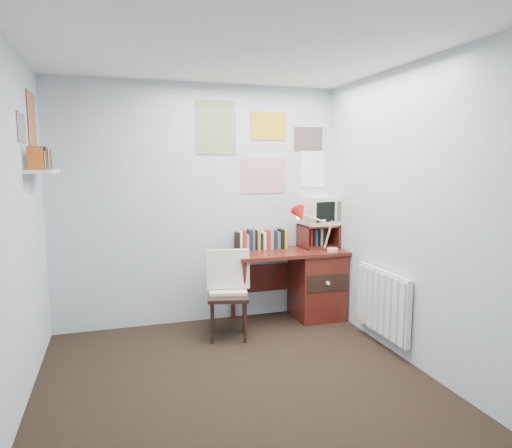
# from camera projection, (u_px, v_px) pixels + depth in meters

# --- Properties ---
(ground) EXTENTS (3.50, 3.50, 0.00)m
(ground) POSITION_uv_depth(u_px,v_px,m) (246.00, 399.00, 3.29)
(ground) COLOR black
(ground) RESTS_ON ground
(back_wall) EXTENTS (3.00, 0.02, 2.50)m
(back_wall) POSITION_uv_depth(u_px,v_px,m) (200.00, 205.00, 4.77)
(back_wall) COLOR #ABB6C4
(back_wall) RESTS_ON ground
(left_wall) EXTENTS (0.02, 3.50, 2.50)m
(left_wall) POSITION_uv_depth(u_px,v_px,m) (1.00, 238.00, 2.68)
(left_wall) COLOR #ABB6C4
(left_wall) RESTS_ON ground
(right_wall) EXTENTS (0.02, 3.50, 2.50)m
(right_wall) POSITION_uv_depth(u_px,v_px,m) (430.00, 219.00, 3.56)
(right_wall) COLOR #ABB6C4
(right_wall) RESTS_ON ground
(ceiling) EXTENTS (3.00, 3.50, 0.02)m
(ceiling) POSITION_uv_depth(u_px,v_px,m) (245.00, 37.00, 2.95)
(ceiling) COLOR white
(ceiling) RESTS_ON back_wall
(desk) EXTENTS (1.20, 0.55, 0.76)m
(desk) POSITION_uv_depth(u_px,v_px,m) (312.00, 281.00, 4.98)
(desk) COLOR #551A13
(desk) RESTS_ON ground
(desk_chair) EXTENTS (0.50, 0.49, 0.82)m
(desk_chair) POSITION_uv_depth(u_px,v_px,m) (228.00, 297.00, 4.39)
(desk_chair) COLOR black
(desk_chair) RESTS_ON ground
(desk_lamp) EXTENTS (0.36, 0.34, 0.42)m
(desk_lamp) POSITION_uv_depth(u_px,v_px,m) (333.00, 231.00, 4.80)
(desk_lamp) COLOR #B8150C
(desk_lamp) RESTS_ON desk
(tv_riser) EXTENTS (0.40, 0.30, 0.25)m
(tv_riser) POSITION_uv_depth(u_px,v_px,m) (318.00, 236.00, 5.05)
(tv_riser) COLOR #551A13
(tv_riser) RESTS_ON desk
(crt_tv) EXTENTS (0.40, 0.38, 0.34)m
(crt_tv) POSITION_uv_depth(u_px,v_px,m) (320.00, 209.00, 5.04)
(crt_tv) COLOR beige
(crt_tv) RESTS_ON tv_riser
(book_row) EXTENTS (0.60, 0.14, 0.22)m
(book_row) POSITION_uv_depth(u_px,v_px,m) (262.00, 239.00, 4.93)
(book_row) COLOR #551A13
(book_row) RESTS_ON desk
(radiator) EXTENTS (0.09, 0.80, 0.60)m
(radiator) POSITION_uv_depth(u_px,v_px,m) (383.00, 302.00, 4.18)
(radiator) COLOR white
(radiator) RESTS_ON right_wall
(wall_shelf) EXTENTS (0.20, 0.62, 0.24)m
(wall_shelf) POSITION_uv_depth(u_px,v_px,m) (43.00, 171.00, 3.70)
(wall_shelf) COLOR white
(wall_shelf) RESTS_ON left_wall
(posters_back) EXTENTS (1.20, 0.01, 0.90)m
(posters_back) POSITION_uv_depth(u_px,v_px,m) (264.00, 148.00, 4.90)
(posters_back) COLOR white
(posters_back) RESTS_ON back_wall
(posters_left) EXTENTS (0.01, 0.70, 0.60)m
(posters_left) POSITION_uv_depth(u_px,v_px,m) (27.00, 123.00, 3.62)
(posters_left) COLOR white
(posters_left) RESTS_ON left_wall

